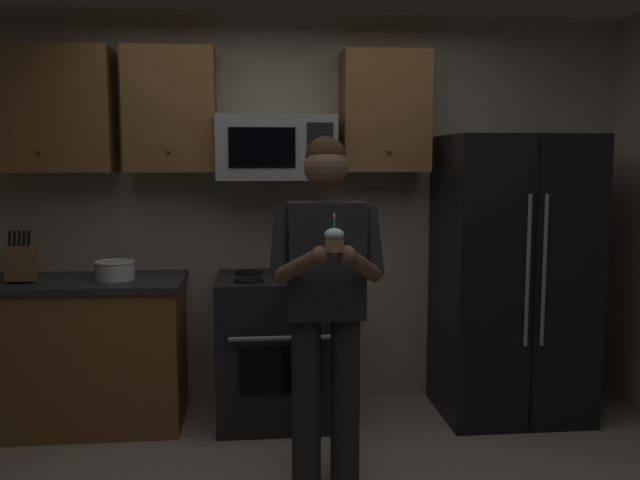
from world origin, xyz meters
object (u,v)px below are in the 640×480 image
bowl_large_white (115,270)px  knife_block (22,263)px  oven_range (278,348)px  cupcake (334,239)px  microwave (276,148)px  refrigerator (511,277)px  person (326,291)px

bowl_large_white → knife_block: bearing=-176.5°
oven_range → cupcake: 1.48m
microwave → cupcake: microwave is taller
bowl_large_white → cupcake: size_ratio=1.42×
refrigerator → bowl_large_white: bearing=179.0°
refrigerator → person: refrigerator is taller
cupcake → oven_range: bearing=99.8°
refrigerator → knife_block: 3.03m
refrigerator → knife_block: (-3.03, 0.01, 0.14)m
microwave → person: size_ratio=0.42×
oven_range → person: 1.05m
microwave → refrigerator: 1.72m
refrigerator → bowl_large_white: 2.49m
oven_range → bowl_large_white: 1.12m
bowl_large_white → refrigerator: bearing=-1.0°
microwave → knife_block: 1.68m
oven_range → microwave: 1.26m
oven_range → refrigerator: refrigerator is taller
oven_range → refrigerator: 1.56m
person → cupcake: size_ratio=10.13×
microwave → cupcake: 1.41m
refrigerator → cupcake: refrigerator is taller
bowl_large_white → cupcake: (1.20, -1.21, 0.31)m
microwave → bowl_large_white: bearing=-173.3°
knife_block → person: bearing=-26.0°
oven_range → cupcake: size_ratio=5.36×
microwave → knife_block: microwave is taller
microwave → person: 1.25m
microwave → bowl_large_white: (-0.99, -0.12, -0.74)m
knife_block → person: 1.93m
oven_range → knife_block: 1.63m
knife_block → bowl_large_white: size_ratio=1.30×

